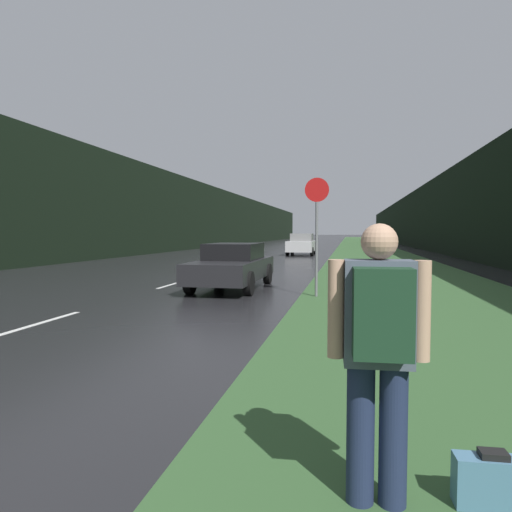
# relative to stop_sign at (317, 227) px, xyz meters

# --- Properties ---
(grass_verge) EXTENTS (6.00, 240.00, 0.02)m
(grass_verge) POSITION_rel_stop_sign_xyz_m (2.58, 29.36, -1.78)
(grass_verge) COLOR #33562D
(grass_verge) RESTS_ON ground_plane
(lane_stripe_b) EXTENTS (0.12, 3.00, 0.01)m
(lane_stripe_b) POSITION_rel_stop_sign_xyz_m (-4.68, -4.70, -1.79)
(lane_stripe_b) COLOR silver
(lane_stripe_b) RESTS_ON ground_plane
(lane_stripe_c) EXTENTS (0.12, 3.00, 0.01)m
(lane_stripe_c) POSITION_rel_stop_sign_xyz_m (-4.68, 2.30, -1.79)
(lane_stripe_c) COLOR silver
(lane_stripe_c) RESTS_ON ground_plane
(lane_stripe_d) EXTENTS (0.12, 3.00, 0.01)m
(lane_stripe_d) POSITION_rel_stop_sign_xyz_m (-4.68, 9.30, -1.79)
(lane_stripe_d) COLOR silver
(lane_stripe_d) RESTS_ON ground_plane
(treeline_far_side) EXTENTS (2.00, 140.00, 6.74)m
(treeline_far_side) POSITION_rel_stop_sign_xyz_m (-14.95, 39.36, 1.58)
(treeline_far_side) COLOR black
(treeline_far_side) RESTS_ON ground_plane
(treeline_near_side) EXTENTS (2.00, 140.00, 6.11)m
(treeline_near_side) POSITION_rel_stop_sign_xyz_m (8.58, 39.36, 1.26)
(treeline_near_side) COLOR black
(treeline_near_side) RESTS_ON ground_plane
(stop_sign) EXTENTS (0.61, 0.07, 3.03)m
(stop_sign) POSITION_rel_stop_sign_xyz_m (0.00, 0.00, 0.00)
(stop_sign) COLOR slate
(stop_sign) RESTS_ON ground_plane
(hitchhiker_with_backpack) EXTENTS (0.59, 0.42, 1.70)m
(hitchhiker_with_backpack) POSITION_rel_stop_sign_xyz_m (0.98, -8.90, -0.81)
(hitchhiker_with_backpack) COLOR #1E2847
(hitchhiker_with_backpack) RESTS_ON ground_plane
(suitcase) EXTENTS (0.44, 0.17, 0.36)m
(suitcase) POSITION_rel_stop_sign_xyz_m (1.65, -8.76, -1.62)
(suitcase) COLOR teal
(suitcase) RESTS_ON ground_plane
(car_passing_near) EXTENTS (1.82, 4.53, 1.32)m
(car_passing_near) POSITION_rel_stop_sign_xyz_m (-2.55, 1.37, -1.12)
(car_passing_near) COLOR black
(car_passing_near) RESTS_ON ground_plane
(car_passing_far) EXTENTS (1.90, 4.53, 1.56)m
(car_passing_far) POSITION_rel_stop_sign_xyz_m (-2.55, 21.42, -1.02)
(car_passing_far) COLOR #BCBCBC
(car_passing_far) RESTS_ON ground_plane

